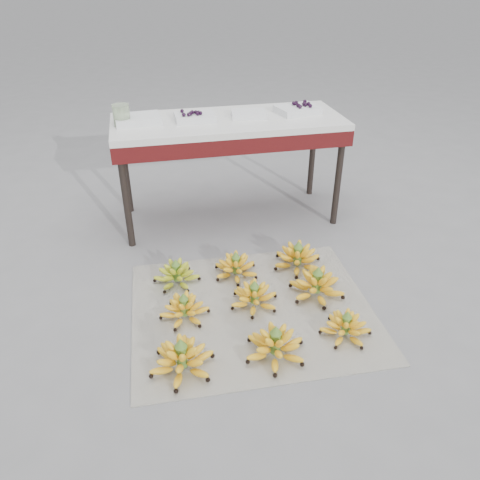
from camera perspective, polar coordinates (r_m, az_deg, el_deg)
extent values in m
plane|color=slate|center=(2.53, 3.05, -8.04)|extent=(60.00, 60.00, 0.00)
cube|color=white|center=(2.50, 1.51, -8.48)|extent=(1.28, 1.09, 0.01)
ellipsoid|color=yellow|center=(2.17, -7.06, -14.53)|extent=(0.31, 0.31, 0.09)
ellipsoid|color=yellow|center=(2.14, -7.13, -13.81)|extent=(0.22, 0.22, 0.07)
ellipsoid|color=yellow|center=(2.12, -7.19, -13.12)|extent=(0.14, 0.14, 0.05)
cylinder|color=#50792A|center=(2.14, -7.13, -13.81)|extent=(0.05, 0.05, 0.12)
cone|color=#50792A|center=(2.09, -7.26, -12.32)|extent=(0.06, 0.06, 0.04)
ellipsoid|color=yellow|center=(2.22, 4.30, -13.02)|extent=(0.32, 0.32, 0.09)
ellipsoid|color=yellow|center=(2.20, 4.33, -12.31)|extent=(0.23, 0.23, 0.06)
ellipsoid|color=yellow|center=(2.17, 4.37, -11.63)|extent=(0.15, 0.15, 0.05)
cylinder|color=#50792A|center=(2.20, 4.33, -12.31)|extent=(0.05, 0.05, 0.12)
cone|color=#50792A|center=(2.15, 4.41, -10.85)|extent=(0.06, 0.06, 0.04)
ellipsoid|color=yellow|center=(2.38, 12.72, -10.60)|extent=(0.32, 0.32, 0.07)
ellipsoid|color=yellow|center=(2.36, 12.81, -10.01)|extent=(0.22, 0.22, 0.05)
ellipsoid|color=yellow|center=(2.34, 12.89, -9.45)|extent=(0.15, 0.15, 0.05)
cylinder|color=#50792A|center=(2.36, 12.81, -10.01)|extent=(0.04, 0.04, 0.10)
cone|color=#50792A|center=(2.31, 12.99, -8.82)|extent=(0.05, 0.05, 0.04)
ellipsoid|color=yellow|center=(2.44, -6.77, -8.63)|extent=(0.29, 0.29, 0.07)
ellipsoid|color=yellow|center=(2.42, -6.81, -8.04)|extent=(0.20, 0.20, 0.06)
ellipsoid|color=yellow|center=(2.40, -6.86, -7.47)|extent=(0.13, 0.13, 0.05)
cylinder|color=#50792A|center=(2.42, -6.81, -8.04)|extent=(0.04, 0.04, 0.10)
cone|color=#50792A|center=(2.38, -6.91, -6.82)|extent=(0.05, 0.05, 0.04)
ellipsoid|color=yellow|center=(2.50, 1.75, -7.20)|extent=(0.27, 0.27, 0.08)
ellipsoid|color=yellow|center=(2.48, 1.76, -6.60)|extent=(0.19, 0.19, 0.06)
ellipsoid|color=yellow|center=(2.46, 1.77, -6.01)|extent=(0.12, 0.12, 0.05)
cylinder|color=#50792A|center=(2.48, 1.76, -6.60)|extent=(0.04, 0.04, 0.11)
cone|color=#50792A|center=(2.44, 1.79, -5.35)|extent=(0.05, 0.05, 0.04)
ellipsoid|color=yellow|center=(2.60, 9.31, -5.77)|extent=(0.40, 0.40, 0.09)
ellipsoid|color=yellow|center=(2.58, 9.38, -5.08)|extent=(0.28, 0.28, 0.07)
ellipsoid|color=yellow|center=(2.56, 9.45, -4.41)|extent=(0.18, 0.18, 0.06)
cylinder|color=#50792A|center=(2.58, 9.38, -5.08)|extent=(0.05, 0.05, 0.12)
cone|color=#50792A|center=(2.53, 9.53, -3.65)|extent=(0.06, 0.06, 0.04)
ellipsoid|color=olive|center=(2.69, -7.72, -4.47)|extent=(0.34, 0.34, 0.08)
ellipsoid|color=olive|center=(2.67, -7.77, -3.88)|extent=(0.24, 0.24, 0.06)
ellipsoid|color=olive|center=(2.65, -7.81, -3.32)|extent=(0.15, 0.15, 0.05)
cylinder|color=#50792A|center=(2.67, -7.77, -3.88)|extent=(0.04, 0.04, 0.10)
cone|color=#50792A|center=(2.63, -7.87, -2.69)|extent=(0.05, 0.05, 0.04)
ellipsoid|color=yellow|center=(2.72, -0.50, -3.59)|extent=(0.32, 0.32, 0.08)
ellipsoid|color=yellow|center=(2.70, -0.51, -3.00)|extent=(0.22, 0.22, 0.06)
ellipsoid|color=yellow|center=(2.69, -0.51, -2.44)|extent=(0.15, 0.15, 0.05)
cylinder|color=#50792A|center=(2.70, -0.51, -3.00)|extent=(0.04, 0.04, 0.11)
cone|color=#50792A|center=(2.67, -0.51, -1.80)|extent=(0.05, 0.05, 0.04)
ellipsoid|color=yellow|center=(2.81, 7.02, -2.49)|extent=(0.34, 0.34, 0.09)
ellipsoid|color=yellow|center=(2.79, 7.07, -1.84)|extent=(0.24, 0.24, 0.06)
ellipsoid|color=yellow|center=(2.77, 7.11, -1.22)|extent=(0.16, 0.16, 0.05)
cylinder|color=#50792A|center=(2.79, 7.07, -1.84)|extent=(0.05, 0.05, 0.12)
cone|color=#50792A|center=(2.75, 7.17, -0.52)|extent=(0.06, 0.06, 0.04)
cylinder|color=black|center=(2.96, -13.73, 4.99)|extent=(0.04, 0.04, 0.67)
cylinder|color=black|center=(3.21, 11.87, 7.35)|extent=(0.04, 0.04, 0.67)
cylinder|color=black|center=(3.41, -13.82, 8.53)|extent=(0.04, 0.04, 0.67)
cylinder|color=black|center=(3.63, 8.83, 10.47)|extent=(0.04, 0.04, 0.67)
cube|color=#490D0F|center=(3.13, -1.42, 13.01)|extent=(1.49, 0.59, 0.10)
cube|color=silver|center=(3.11, -1.43, 14.23)|extent=(1.49, 0.59, 0.04)
cube|color=silver|center=(3.08, -12.34, 14.20)|extent=(0.29, 0.22, 0.04)
cube|color=silver|center=(3.08, -5.52, 14.70)|extent=(0.25, 0.18, 0.04)
sphere|color=black|center=(3.07, -5.85, 15.26)|extent=(0.02, 0.02, 0.02)
sphere|color=black|center=(3.06, -5.09, 15.24)|extent=(0.02, 0.02, 0.02)
sphere|color=black|center=(3.10, -7.08, 15.34)|extent=(0.02, 0.02, 0.02)
sphere|color=black|center=(3.02, -6.27, 14.97)|extent=(0.02, 0.02, 0.02)
sphere|color=black|center=(3.02, -6.88, 14.92)|extent=(0.02, 0.02, 0.02)
sphere|color=black|center=(3.03, -5.20, 15.09)|extent=(0.02, 0.02, 0.02)
sphere|color=black|center=(3.06, -5.42, 15.26)|extent=(0.02, 0.02, 0.02)
sphere|color=black|center=(3.03, -6.10, 15.06)|extent=(0.02, 0.02, 0.02)
sphere|color=black|center=(3.05, -5.98, 15.15)|extent=(0.02, 0.02, 0.02)
sphere|color=black|center=(3.02, -6.85, 14.93)|extent=(0.02, 0.02, 0.02)
sphere|color=black|center=(3.04, -4.84, 15.17)|extent=(0.02, 0.02, 0.02)
cube|color=silver|center=(3.14, 1.07, 15.12)|extent=(0.24, 0.19, 0.04)
cube|color=silver|center=(3.25, 7.04, 15.51)|extent=(0.31, 0.25, 0.04)
sphere|color=black|center=(3.25, 7.79, 16.11)|extent=(0.03, 0.03, 0.03)
sphere|color=black|center=(3.21, 7.08, 15.99)|extent=(0.03, 0.03, 0.03)
sphere|color=black|center=(3.18, 7.33, 15.83)|extent=(0.03, 0.03, 0.03)
sphere|color=black|center=(3.26, 8.35, 16.11)|extent=(0.03, 0.03, 0.03)
sphere|color=black|center=(3.26, 6.68, 16.21)|extent=(0.03, 0.03, 0.03)
sphere|color=black|center=(3.31, 7.91, 16.38)|extent=(0.03, 0.03, 0.03)
sphere|color=black|center=(3.24, 7.97, 16.03)|extent=(0.03, 0.03, 0.03)
sphere|color=black|center=(3.26, 6.56, 16.23)|extent=(0.03, 0.03, 0.03)
sphere|color=black|center=(3.21, 8.56, 15.87)|extent=(0.03, 0.03, 0.03)
sphere|color=black|center=(3.27, 6.87, 16.28)|extent=(0.03, 0.03, 0.03)
cylinder|color=beige|center=(3.03, -14.25, 14.54)|extent=(0.13, 0.13, 0.13)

